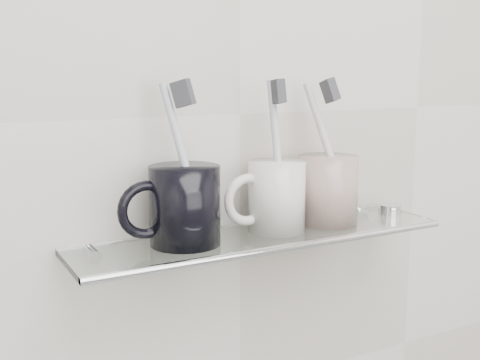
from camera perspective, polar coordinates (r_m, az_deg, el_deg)
wall_back at (r=0.81m, az=0.01°, el=6.28°), size 2.50×0.00×2.50m
shelf_glass at (r=0.78m, az=2.20°, el=-5.38°), size 0.50×0.12×0.01m
shelf_rail at (r=0.73m, az=4.45°, el=-6.41°), size 0.50×0.01×0.01m
bracket_left at (r=0.75m, az=-13.83°, el=-7.27°), size 0.02×0.03×0.02m
bracket_right at (r=0.94m, az=11.81°, el=-3.57°), size 0.02×0.03×0.02m
mug_left at (r=0.72m, az=-5.26°, el=-2.41°), size 0.09×0.09×0.10m
mug_left_handle at (r=0.71m, az=-8.90°, el=-2.81°), size 0.07×0.01×0.07m
toothbrush_left at (r=0.71m, az=-5.33°, el=1.75°), size 0.05×0.05×0.19m
bristles_left at (r=0.71m, az=-5.44°, el=8.18°), size 0.03×0.03×0.03m
mug_center at (r=0.78m, az=3.50°, el=-1.55°), size 0.08×0.08×0.09m
mug_center_handle at (r=0.76m, az=0.74°, el=-1.87°), size 0.07×0.01×0.07m
toothbrush_center at (r=0.77m, az=3.54°, el=2.44°), size 0.02×0.04×0.19m
bristles_center at (r=0.77m, az=3.61°, el=8.37°), size 0.02×0.03×0.03m
mug_right at (r=0.83m, az=8.28°, el=-0.93°), size 0.10×0.10×0.09m
mug_right_handle at (r=0.80m, az=5.56°, el=-1.26°), size 0.07×0.01×0.07m
toothbrush_right at (r=0.82m, az=8.38°, el=2.79°), size 0.05×0.06×0.18m
bristles_right at (r=0.81m, az=8.53°, el=8.39°), size 0.02×0.03×0.04m
chrome_cap at (r=0.91m, az=14.02°, el=-2.69°), size 0.03×0.03×0.01m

